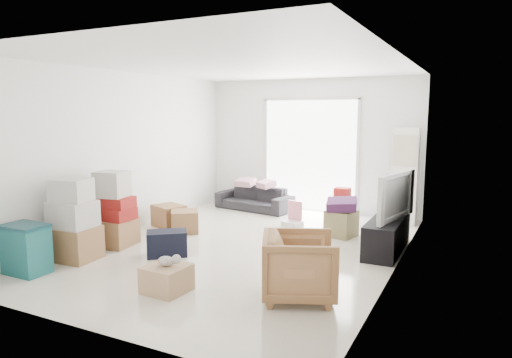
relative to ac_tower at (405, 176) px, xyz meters
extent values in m
cube|color=beige|center=(-1.95, -2.65, -0.99)|extent=(4.50, 6.00, 0.24)
cube|color=white|center=(-1.95, -2.65, 1.95)|extent=(4.50, 6.00, 0.24)
cube|color=white|center=(-1.95, 0.47, 0.48)|extent=(4.50, 0.24, 2.70)
cube|color=white|center=(-1.95, -5.77, 0.48)|extent=(4.50, 0.24, 2.70)
cube|color=white|center=(-4.32, -2.65, 0.48)|extent=(0.24, 6.00, 2.70)
cube|color=white|center=(0.42, -2.65, 0.48)|extent=(0.24, 6.00, 2.70)
cube|color=white|center=(-1.95, 0.33, 0.27)|extent=(2.00, 0.01, 2.30)
cube|color=silver|center=(-2.95, 0.32, 0.27)|extent=(0.06, 0.04, 2.30)
cube|color=silver|center=(-0.95, 0.32, 0.27)|extent=(0.06, 0.04, 2.30)
cube|color=silver|center=(-1.95, 0.32, 1.42)|extent=(2.10, 0.04, 0.06)
cube|color=white|center=(0.00, 0.00, 0.00)|extent=(0.45, 0.30, 1.75)
cube|color=black|center=(0.05, -1.86, -0.63)|extent=(0.44, 1.46, 0.49)
imported|color=black|center=(0.05, -1.86, -0.31)|extent=(0.92, 1.30, 0.15)
imported|color=#28282D|center=(-2.99, -0.15, -0.56)|extent=(1.69, 0.72, 0.64)
cube|color=#D097A7|center=(-3.21, -0.13, -0.17)|extent=(0.40, 0.32, 0.12)
cube|color=#D097A7|center=(-2.71, -0.16, -0.17)|extent=(0.48, 0.45, 0.13)
imported|color=#B77F51|center=(-0.48, -4.07, -0.48)|extent=(0.97, 0.99, 0.79)
cube|color=#14585B|center=(-3.85, -4.86, -0.73)|extent=(0.53, 0.37, 0.30)
cube|color=#14585B|center=(-3.85, -4.86, -0.43)|extent=(0.53, 0.37, 0.30)
cube|color=#0C333D|center=(-3.85, -4.86, -0.26)|extent=(0.55, 0.39, 0.04)
cube|color=olive|center=(-3.75, -4.19, -0.64)|extent=(0.65, 0.56, 0.46)
cube|color=beige|center=(-3.75, -4.19, -0.23)|extent=(0.58, 0.49, 0.36)
cube|color=beige|center=(-3.75, -4.19, 0.10)|extent=(0.54, 0.50, 0.31)
cube|color=olive|center=(-3.75, -3.43, -0.67)|extent=(0.63, 0.63, 0.41)
cube|color=maroon|center=(-3.75, -3.43, -0.37)|extent=(0.62, 0.42, 0.18)
cube|color=maroon|center=(-3.75, -3.43, -0.20)|extent=(0.62, 0.44, 0.16)
cube|color=beige|center=(-3.75, -3.43, 0.08)|extent=(0.50, 0.48, 0.39)
cube|color=olive|center=(-3.72, -2.10, -0.68)|extent=(0.65, 0.60, 0.38)
cube|color=olive|center=(-3.23, -2.32, -0.69)|extent=(0.62, 0.62, 0.37)
cube|color=black|center=(-2.71, -3.49, -0.70)|extent=(0.64, 0.60, 0.35)
cube|color=olive|center=(-0.77, -1.39, -0.66)|extent=(0.52, 0.52, 0.43)
cube|color=#471F4E|center=(-0.77, -1.39, -0.38)|extent=(0.56, 0.56, 0.14)
cylinder|color=blue|center=(-1.05, -0.37, -0.46)|extent=(0.51, 0.51, 0.04)
cylinder|color=blue|center=(-0.92, -0.24, -0.68)|extent=(0.04, 0.04, 0.40)
cylinder|color=blue|center=(-1.18, -0.24, -0.68)|extent=(0.04, 0.04, 0.40)
cylinder|color=blue|center=(-1.18, -0.49, -0.68)|extent=(0.04, 0.04, 0.40)
cylinder|color=blue|center=(-0.92, -0.49, -0.68)|extent=(0.04, 0.04, 0.40)
cube|color=maroon|center=(-1.05, -0.37, -0.34)|extent=(0.28, 0.22, 0.20)
cube|color=silver|center=(-1.76, -1.07, -0.83)|extent=(0.39, 0.36, 0.08)
cube|color=pink|center=(-1.76, -0.95, -0.62)|extent=(0.30, 0.12, 0.35)
cube|color=tan|center=(-1.89, -4.56, -0.72)|extent=(0.48, 0.48, 0.30)
ellipsoid|color=#B2ADA8|center=(-1.89, -4.56, -0.52)|extent=(0.20, 0.14, 0.11)
cube|color=red|center=(-1.89, -4.56, -0.51)|extent=(0.14, 0.11, 0.03)
sphere|color=#B2ADA8|center=(-1.78, -4.53, -0.49)|extent=(0.11, 0.11, 0.11)
camera|label=1|loc=(1.21, -8.55, 1.14)|focal=32.00mm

